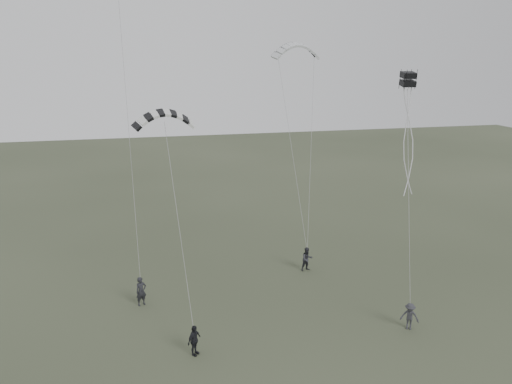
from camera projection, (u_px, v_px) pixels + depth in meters
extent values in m
plane|color=#333927|center=(266.00, 334.00, 26.57)|extent=(140.00, 140.00, 0.00)
imported|color=black|center=(141.00, 291.00, 29.50)|extent=(0.76, 0.65, 1.76)
imported|color=#26262C|center=(307.00, 259.00, 34.30)|extent=(0.92, 0.78, 1.67)
imported|color=black|center=(194.00, 340.00, 24.57)|extent=(0.93, 0.94, 1.59)
imported|color=#2B2C31|center=(410.00, 316.00, 26.91)|extent=(1.13, 1.01, 1.51)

